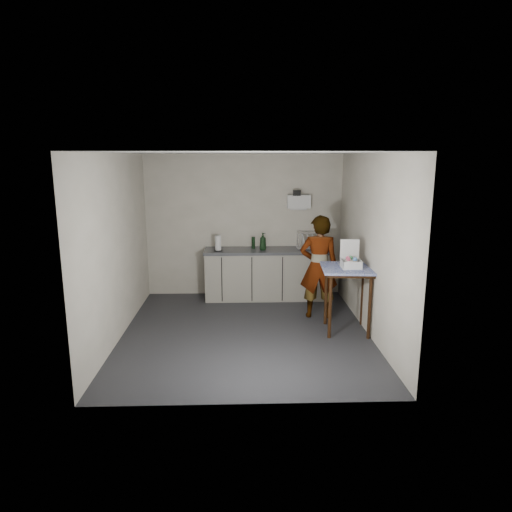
{
  "coord_description": "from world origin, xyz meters",
  "views": [
    {
      "loc": [
        -0.05,
        -6.36,
        2.55
      ],
      "look_at": [
        0.17,
        0.45,
        1.06
      ],
      "focal_mm": 32.0,
      "sensor_mm": 36.0,
      "label": 1
    }
  ],
  "objects_px": {
    "side_table": "(348,276)",
    "soap_bottle": "(263,241)",
    "bakery_box": "(351,261)",
    "soda_can": "(264,246)",
    "dark_bottle": "(253,243)",
    "paper_towel": "(218,244)",
    "dish_rack": "(309,245)",
    "standing_man": "(319,267)",
    "kitchen_counter": "(266,275)"
  },
  "relations": [
    {
      "from": "soap_bottle",
      "to": "paper_towel",
      "type": "relative_size",
      "value": 1.13
    },
    {
      "from": "dish_rack",
      "to": "bakery_box",
      "type": "bearing_deg",
      "value": -78.4
    },
    {
      "from": "dish_rack",
      "to": "side_table",
      "type": "bearing_deg",
      "value": -79.26
    },
    {
      "from": "side_table",
      "to": "paper_towel",
      "type": "height_order",
      "value": "paper_towel"
    },
    {
      "from": "bakery_box",
      "to": "soap_bottle",
      "type": "bearing_deg",
      "value": 128.31
    },
    {
      "from": "soda_can",
      "to": "paper_towel",
      "type": "distance_m",
      "value": 0.83
    },
    {
      "from": "standing_man",
      "to": "side_table",
      "type": "bearing_deg",
      "value": 121.57
    },
    {
      "from": "dish_rack",
      "to": "dark_bottle",
      "type": "bearing_deg",
      "value": 177.15
    },
    {
      "from": "soap_bottle",
      "to": "dish_rack",
      "type": "xyz_separation_m",
      "value": [
        0.84,
        0.1,
        -0.08
      ]
    },
    {
      "from": "standing_man",
      "to": "dark_bottle",
      "type": "height_order",
      "value": "standing_man"
    },
    {
      "from": "side_table",
      "to": "dark_bottle",
      "type": "bearing_deg",
      "value": 131.46
    },
    {
      "from": "paper_towel",
      "to": "dish_rack",
      "type": "xyz_separation_m",
      "value": [
        1.64,
        0.14,
        -0.06
      ]
    },
    {
      "from": "paper_towel",
      "to": "dish_rack",
      "type": "bearing_deg",
      "value": 5.05
    },
    {
      "from": "kitchen_counter",
      "to": "paper_towel",
      "type": "relative_size",
      "value": 8.11
    },
    {
      "from": "kitchen_counter",
      "to": "side_table",
      "type": "relative_size",
      "value": 2.29
    },
    {
      "from": "dish_rack",
      "to": "paper_towel",
      "type": "bearing_deg",
      "value": -174.95
    },
    {
      "from": "side_table",
      "to": "bakery_box",
      "type": "relative_size",
      "value": 2.52
    },
    {
      "from": "kitchen_counter",
      "to": "soap_bottle",
      "type": "height_order",
      "value": "soap_bottle"
    },
    {
      "from": "standing_man",
      "to": "soda_can",
      "type": "distance_m",
      "value": 1.34
    },
    {
      "from": "soda_can",
      "to": "standing_man",
      "type": "bearing_deg",
      "value": -51.79
    },
    {
      "from": "standing_man",
      "to": "dish_rack",
      "type": "distance_m",
      "value": 1.1
    },
    {
      "from": "kitchen_counter",
      "to": "bakery_box",
      "type": "bearing_deg",
      "value": -56.27
    },
    {
      "from": "standing_man",
      "to": "dish_rack",
      "type": "bearing_deg",
      "value": -84.91
    },
    {
      "from": "kitchen_counter",
      "to": "soap_bottle",
      "type": "relative_size",
      "value": 7.18
    },
    {
      "from": "dark_bottle",
      "to": "dish_rack",
      "type": "relative_size",
      "value": 0.48
    },
    {
      "from": "soap_bottle",
      "to": "dark_bottle",
      "type": "relative_size",
      "value": 1.46
    },
    {
      "from": "soda_can",
      "to": "bakery_box",
      "type": "relative_size",
      "value": 0.33
    },
    {
      "from": "standing_man",
      "to": "soap_bottle",
      "type": "relative_size",
      "value": 5.33
    },
    {
      "from": "soda_can",
      "to": "dark_bottle",
      "type": "bearing_deg",
      "value": 154.26
    },
    {
      "from": "side_table",
      "to": "dark_bottle",
      "type": "relative_size",
      "value": 4.58
    },
    {
      "from": "standing_man",
      "to": "paper_towel",
      "type": "distance_m",
      "value": 1.9
    },
    {
      "from": "standing_man",
      "to": "paper_towel",
      "type": "relative_size",
      "value": 6.02
    },
    {
      "from": "kitchen_counter",
      "to": "paper_towel",
      "type": "distance_m",
      "value": 1.06
    },
    {
      "from": "kitchen_counter",
      "to": "dark_bottle",
      "type": "height_order",
      "value": "dark_bottle"
    },
    {
      "from": "soap_bottle",
      "to": "dark_bottle",
      "type": "distance_m",
      "value": 0.23
    },
    {
      "from": "soap_bottle",
      "to": "dish_rack",
      "type": "distance_m",
      "value": 0.85
    },
    {
      "from": "soap_bottle",
      "to": "bakery_box",
      "type": "xyz_separation_m",
      "value": [
        1.19,
        -1.63,
        0.0
      ]
    },
    {
      "from": "soda_can",
      "to": "paper_towel",
      "type": "xyz_separation_m",
      "value": [
        -0.82,
        -0.1,
        0.07
      ]
    },
    {
      "from": "kitchen_counter",
      "to": "standing_man",
      "type": "xyz_separation_m",
      "value": [
        0.78,
        -1.05,
        0.4
      ]
    },
    {
      "from": "bakery_box",
      "to": "dish_rack",
      "type": "bearing_deg",
      "value": 103.63
    },
    {
      "from": "soda_can",
      "to": "dark_bottle",
      "type": "relative_size",
      "value": 0.59
    },
    {
      "from": "dark_bottle",
      "to": "paper_towel",
      "type": "relative_size",
      "value": 0.77
    },
    {
      "from": "dish_rack",
      "to": "soda_can",
      "type": "bearing_deg",
      "value": -177.1
    },
    {
      "from": "kitchen_counter",
      "to": "bakery_box",
      "type": "relative_size",
      "value": 5.76
    },
    {
      "from": "kitchen_counter",
      "to": "soda_can",
      "type": "xyz_separation_m",
      "value": [
        -0.04,
        -0.0,
        0.55
      ]
    },
    {
      "from": "side_table",
      "to": "standing_man",
      "type": "relative_size",
      "value": 0.59
    },
    {
      "from": "standing_man",
      "to": "soap_bottle",
      "type": "xyz_separation_m",
      "value": [
        -0.84,
        0.98,
        0.23
      ]
    },
    {
      "from": "kitchen_counter",
      "to": "soap_bottle",
      "type": "distance_m",
      "value": 0.65
    },
    {
      "from": "paper_towel",
      "to": "kitchen_counter",
      "type": "bearing_deg",
      "value": 6.93
    },
    {
      "from": "side_table",
      "to": "soap_bottle",
      "type": "distance_m",
      "value": 2.01
    }
  ]
}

